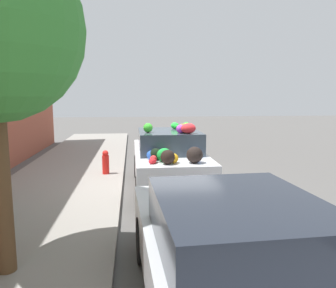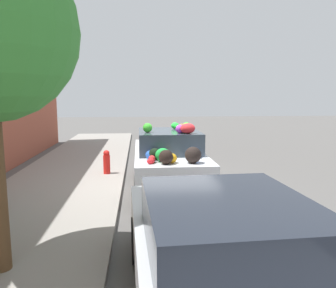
# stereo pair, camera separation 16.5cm
# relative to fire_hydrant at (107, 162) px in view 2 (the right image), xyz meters

# --- Properties ---
(ground_plane) EXTENTS (60.00, 60.00, 0.00)m
(ground_plane) POSITION_rel_fire_hydrant_xyz_m (-1.35, -1.61, -0.45)
(ground_plane) COLOR #565451
(sidewalk_curb) EXTENTS (24.00, 3.20, 0.10)m
(sidewalk_curb) POSITION_rel_fire_hydrant_xyz_m (-1.35, 1.09, -0.40)
(sidewalk_curb) COLOR gray
(sidewalk_curb) RESTS_ON ground
(fire_hydrant) EXTENTS (0.20, 0.20, 0.70)m
(fire_hydrant) POSITION_rel_fire_hydrant_xyz_m (0.00, 0.00, 0.00)
(fire_hydrant) COLOR red
(fire_hydrant) RESTS_ON sidewalk_curb
(art_car) EXTENTS (4.16, 1.71, 1.75)m
(art_car) POSITION_rel_fire_hydrant_xyz_m (-1.39, -1.69, 0.35)
(art_car) COLOR silver
(art_car) RESTS_ON ground
(parked_car_plain) EXTENTS (4.29, 1.95, 1.38)m
(parked_car_plain) POSITION_rel_fire_hydrant_xyz_m (-6.43, -1.79, 0.28)
(parked_car_plain) COLOR #B7BABF
(parked_car_plain) RESTS_ON ground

